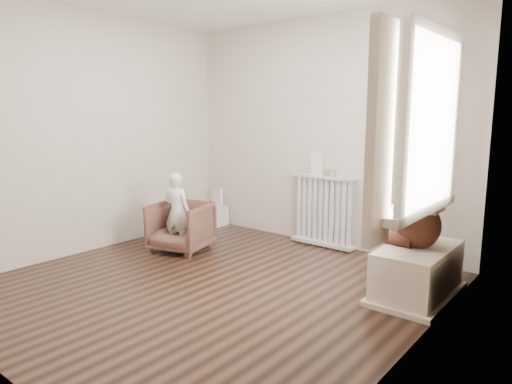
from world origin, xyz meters
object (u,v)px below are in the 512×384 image
Objects in this scene: radiator at (323,213)px; toy_bench at (417,273)px; armchair at (181,227)px; teddy_bear at (419,218)px; plush_cat at (422,187)px; toy_vanity at (215,205)px; child at (177,212)px.

radiator reaches higher than toy_bench.
armchair is (-1.15, -1.14, -0.12)m from radiator.
teddy_bear is 0.58m from plush_cat.
plush_cat reaches higher than radiator.
armchair is at bearing -63.58° from toy_vanity.
toy_vanity is 1.24m from armchair.
plush_cat reaches higher than toy_vanity.
toy_bench is 0.47m from teddy_bear.
radiator is 1.59m from teddy_bear.
toy_bench is at bearing -29.61° from radiator.
toy_vanity is 3.17m from teddy_bear.
child is 3.04× the size of plush_cat.
plush_cat reaches higher than toy_bench.
toy_vanity is 3.50m from plush_cat.
radiator reaches higher than toy_vanity.
plush_cat is at bearing -17.36° from armchair.
plush_cat is at bearing -67.58° from teddy_bear.
armchair reaches higher than toy_vanity.
child is (-1.15, -1.19, 0.06)m from radiator.
toy_bench is 0.92m from plush_cat.
plush_cat reaches higher than armchair.
toy_bench is at bearing -7.53° from armchair.
child reaches higher than radiator.
toy_vanity is 1.76× the size of plush_cat.
teddy_bear reaches higher than toy_vanity.
radiator is 1.65× the size of toy_vanity.
armchair is 0.19m from child.
armchair is 1.06× the size of teddy_bear.
child is at bearing -105.64° from armchair.
teddy_bear is (2.50, 0.42, 0.22)m from child.
teddy_bear reaches higher than radiator.
toy_bench is (2.52, 0.41, -0.25)m from child.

